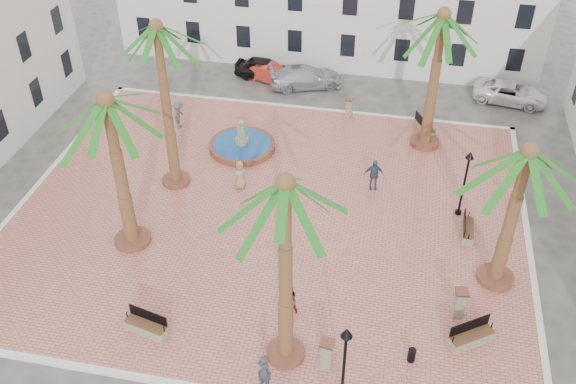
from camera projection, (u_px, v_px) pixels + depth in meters
name	position (u px, v px, depth m)	size (l,w,h in m)	color
ground	(269.00, 214.00, 33.39)	(120.00, 120.00, 0.00)	#56544F
plaza	(269.00, 213.00, 33.34)	(26.00, 22.00, 0.15)	#C36B5B
kerb_n	(307.00, 108.00, 41.89)	(26.30, 0.30, 0.16)	silver
kerb_e	(529.00, 247.00, 31.27)	(0.30, 22.30, 0.16)	silver
kerb_w	(40.00, 183.00, 35.40)	(0.30, 22.30, 0.16)	silver
fountain	(242.00, 145.00, 37.83)	(3.89, 3.89, 2.01)	brown
palm_nw	(158.00, 44.00, 30.41)	(4.99, 4.99, 9.41)	brown
palm_sw	(109.00, 119.00, 27.24)	(5.74, 5.74, 8.28)	brown
palm_s	(285.00, 205.00, 21.29)	(5.10, 5.10, 9.04)	brown
palm_e	(525.00, 169.00, 25.66)	(5.48, 5.48, 7.44)	brown
palm_ne	(442.00, 31.00, 34.03)	(5.57, 5.57, 8.48)	brown
bench_s	(147.00, 326.00, 26.81)	(2.03, 1.02, 1.03)	gray
bench_se	(471.00, 337.00, 26.34)	(2.01, 1.65, 1.06)	gray
bench_e	(467.00, 230.00, 31.74)	(0.60, 1.84, 0.97)	gray
bench_ne	(424.00, 128.00, 39.33)	(1.41, 2.00, 1.02)	gray
lamppost_s	(345.00, 353.00, 22.73)	(0.43, 0.43, 4.00)	black
lamppost_e	(466.00, 172.00, 31.61)	(0.42, 0.42, 3.85)	black
bollard_se	(327.00, 354.00, 25.07)	(0.59, 0.59, 1.50)	gray
bollard_n	(349.00, 108.00, 40.53)	(0.55, 0.55, 1.27)	gray
bollard_e	(459.00, 303.00, 27.19)	(0.61, 0.61, 1.51)	gray
litter_bin	(412.00, 355.00, 25.61)	(0.32, 0.32, 0.63)	black
cyclist_a	(264.00, 371.00, 24.33)	(0.63, 0.41, 1.72)	#2E3143
cyclist_b	(289.00, 300.00, 27.30)	(0.79, 0.62, 1.63)	brown
pedestrian_fountain_a	(240.00, 175.00, 34.47)	(0.82, 0.53, 1.68)	#98825D
pedestrian_fountain_b	(374.00, 174.00, 34.38)	(1.06, 0.44, 1.81)	#31415C
pedestrian_north	(179.00, 115.00, 39.36)	(1.15, 0.66, 1.78)	#4F4F55
pedestrian_east	(516.00, 203.00, 32.56)	(1.53, 0.49, 1.65)	#695B52
car_black	(265.00, 68.00, 45.05)	(1.69, 4.21, 1.43)	black
car_red	(272.00, 74.00, 44.62)	(1.32, 3.79, 1.25)	red
car_silver	(306.00, 77.00, 44.02)	(2.03, 5.00, 1.45)	#ADADB6
car_white	(511.00, 93.00, 42.34)	(2.22, 4.82, 1.34)	silver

